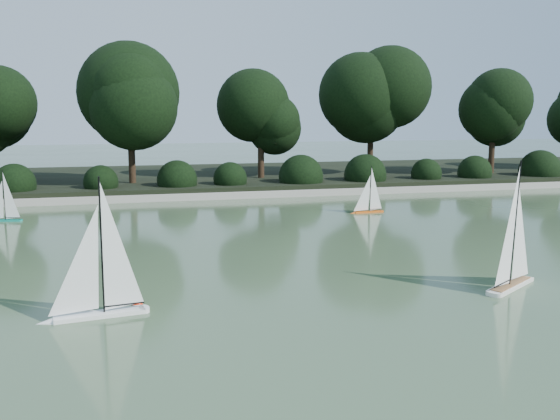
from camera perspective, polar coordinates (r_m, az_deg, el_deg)
The scene contains 10 objects.
ground at distance 8.90m, azimuth 7.93°, elevation -6.64°, with size 80.00×80.00×0.00m, color #2F4127.
pond_coping at distance 17.39m, azimuth -3.25°, elevation 1.40°, with size 40.00×0.35×0.18m, color gray.
far_bank at distance 21.30m, azimuth -5.31°, elevation 2.94°, with size 40.00×8.00×0.30m, color black.
tree_line at distance 19.88m, azimuth -1.14°, elevation 9.73°, with size 26.31×3.93×4.39m.
shrub_hedge at distance 18.23m, azimuth -3.80°, elevation 2.88°, with size 29.10×1.10×1.10m.
sailboat_white_a at distance 7.64m, azimuth -16.96°, elevation -7.43°, with size 1.30×0.38×1.77m.
sailboat_white_b at distance 9.19m, azimuth 20.67°, elevation -4.79°, with size 1.23×0.89×1.86m.
sailboat_orange at distance 14.96m, azimuth 7.86°, elevation 0.46°, with size 0.88×0.20×1.20m.
sailboat_teal at distance 14.99m, azimuth -24.18°, elevation -0.23°, with size 0.88×0.29×1.19m.
race_buoy at distance 8.07m, azimuth -12.89°, elevation -8.44°, with size 0.13×0.13×0.13m, color #F62C0C.
Camera 1 is at (-3.26, -7.93, 2.39)m, focal length 40.00 mm.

